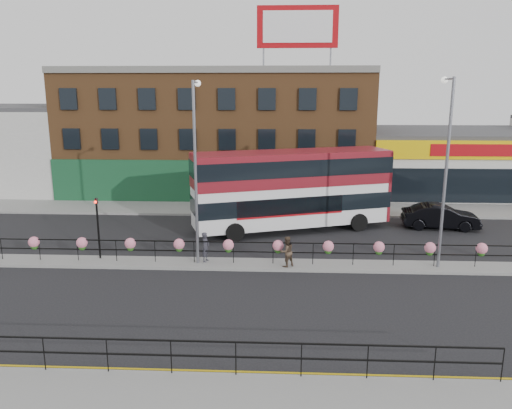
{
  "coord_description": "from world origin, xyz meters",
  "views": [
    {
      "loc": [
        1.27,
        -23.84,
        8.75
      ],
      "look_at": [
        0.0,
        3.0,
        2.5
      ],
      "focal_mm": 35.0,
      "sensor_mm": 36.0,
      "label": 1
    }
  ],
  "objects_px": {
    "pedestrian_a": "(206,247)",
    "lamp_column_west": "(196,157)",
    "car": "(440,217)",
    "lamp_column_east": "(446,157)",
    "pedestrian_b": "(287,252)",
    "double_decker_bus": "(293,182)"
  },
  "relations": [
    {
      "from": "car",
      "to": "pedestrian_b",
      "type": "relative_size",
      "value": 3.16
    },
    {
      "from": "pedestrian_a",
      "to": "pedestrian_b",
      "type": "relative_size",
      "value": 0.99
    },
    {
      "from": "lamp_column_east",
      "to": "double_decker_bus",
      "type": "bearing_deg",
      "value": 137.03
    },
    {
      "from": "lamp_column_west",
      "to": "double_decker_bus",
      "type": "bearing_deg",
      "value": 53.29
    },
    {
      "from": "car",
      "to": "lamp_column_east",
      "type": "relative_size",
      "value": 0.53
    },
    {
      "from": "car",
      "to": "pedestrian_a",
      "type": "distance_m",
      "value": 15.85
    },
    {
      "from": "double_decker_bus",
      "to": "pedestrian_b",
      "type": "bearing_deg",
      "value": -93.43
    },
    {
      "from": "lamp_column_east",
      "to": "lamp_column_west",
      "type": "bearing_deg",
      "value": 179.94
    },
    {
      "from": "double_decker_bus",
      "to": "lamp_column_east",
      "type": "distance_m",
      "value": 9.99
    },
    {
      "from": "pedestrian_a",
      "to": "lamp_column_west",
      "type": "distance_m",
      "value": 4.6
    },
    {
      "from": "car",
      "to": "pedestrian_b",
      "type": "bearing_deg",
      "value": 134.23
    },
    {
      "from": "double_decker_bus",
      "to": "car",
      "type": "xyz_separation_m",
      "value": [
        9.5,
        0.79,
        -2.3
      ]
    },
    {
      "from": "double_decker_bus",
      "to": "lamp_column_east",
      "type": "bearing_deg",
      "value": -42.97
    },
    {
      "from": "double_decker_bus",
      "to": "pedestrian_b",
      "type": "height_order",
      "value": "double_decker_bus"
    },
    {
      "from": "lamp_column_west",
      "to": "lamp_column_east",
      "type": "height_order",
      "value": "lamp_column_east"
    },
    {
      "from": "pedestrian_a",
      "to": "lamp_column_east",
      "type": "bearing_deg",
      "value": -76.05
    },
    {
      "from": "pedestrian_b",
      "to": "lamp_column_east",
      "type": "height_order",
      "value": "lamp_column_east"
    },
    {
      "from": "double_decker_bus",
      "to": "lamp_column_west",
      "type": "bearing_deg",
      "value": -126.71
    },
    {
      "from": "pedestrian_a",
      "to": "lamp_column_east",
      "type": "height_order",
      "value": "lamp_column_east"
    },
    {
      "from": "car",
      "to": "lamp_column_east",
      "type": "height_order",
      "value": "lamp_column_east"
    },
    {
      "from": "double_decker_bus",
      "to": "pedestrian_a",
      "type": "xyz_separation_m",
      "value": [
        -4.53,
        -6.57,
        -2.16
      ]
    },
    {
      "from": "pedestrian_a",
      "to": "pedestrian_b",
      "type": "height_order",
      "value": "pedestrian_b"
    }
  ]
}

